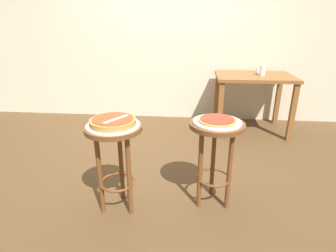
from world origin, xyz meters
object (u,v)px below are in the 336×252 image
cup_far_edge (262,69)px  cup_near_edge (263,71)px  pizza_foreground (113,121)px  pizza_server_knife (116,119)px  condiment_shaker (258,71)px  stool_foreground (115,148)px  stool_middle (216,144)px  pizza_middle (217,120)px  serving_plate_middle (217,122)px  dining_table (253,84)px  serving_plate_foreground (113,125)px

cup_far_edge → cup_near_edge: bearing=-102.0°
pizza_foreground → cup_far_edge: bearing=53.7°
pizza_server_knife → cup_near_edge: bearing=-6.2°
cup_far_edge → condiment_shaker: 0.18m
stool_foreground → stool_middle: bearing=10.5°
stool_foreground → stool_middle: 0.76m
pizza_middle → pizza_server_knife: (-0.72, -0.16, 0.04)m
cup_near_edge → serving_plate_middle: bearing=-112.9°
pizza_middle → cup_far_edge: (0.74, 1.89, 0.09)m
dining_table → pizza_server_knife: (-1.32, -1.84, 0.12)m
dining_table → cup_near_edge: 0.21m
serving_plate_middle → condiment_shaker: bearing=69.6°
serving_plate_foreground → condiment_shaker: size_ratio=4.76×
pizza_foreground → pizza_middle: size_ratio=1.16×
pizza_middle → cup_far_edge: 2.03m
serving_plate_middle → condiment_shaker: size_ratio=4.47×
serving_plate_foreground → dining_table: bearing=53.4°
pizza_foreground → cup_near_edge: size_ratio=2.66×
pizza_foreground → condiment_shaker: condiment_shaker is taller
stool_foreground → stool_middle: size_ratio=1.00×
serving_plate_foreground → stool_middle: size_ratio=0.55×
cup_far_edge → pizza_server_knife: (-1.46, -2.05, -0.05)m
serving_plate_middle → dining_table: bearing=70.3°
cup_far_edge → stool_middle: bearing=-111.4°
dining_table → condiment_shaker: (0.05, 0.06, 0.16)m
pizza_foreground → pizza_server_knife: pizza_server_knife is taller
stool_foreground → pizza_middle: bearing=10.5°
pizza_middle → cup_near_edge: (0.68, 1.62, 0.11)m
condiment_shaker → pizza_server_knife: 2.34m
serving_plate_foreground → condiment_shaker: condiment_shaker is taller
stool_middle → serving_plate_middle: (0.00, 0.00, 0.18)m
stool_foreground → dining_table: 2.27m
pizza_foreground → serving_plate_middle: (0.75, 0.14, -0.03)m
serving_plate_foreground → condiment_shaker: 2.34m
stool_middle → dining_table: dining_table is taller
stool_middle → pizza_server_knife: 0.77m
serving_plate_middle → pizza_server_knife: 0.74m
stool_middle → dining_table: size_ratio=0.72×
pizza_foreground → dining_table: dining_table is taller
condiment_shaker → dining_table: bearing=-128.7°
serving_plate_foreground → stool_middle: (0.75, 0.14, -0.18)m
serving_plate_foreground → serving_plate_middle: (0.75, 0.14, 0.00)m
stool_foreground → cup_far_edge: bearing=53.7°
serving_plate_middle → condiment_shaker: (0.65, 1.74, 0.10)m
serving_plate_middle → dining_table: (0.60, 1.68, -0.06)m
serving_plate_foreground → cup_near_edge: (1.43, 1.76, 0.13)m
stool_foreground → stool_middle: (0.75, 0.14, 0.00)m
pizza_server_knife → pizza_middle: bearing=-45.5°
dining_table → cup_far_edge: bearing=56.2°
cup_near_edge → pizza_server_knife: cup_near_edge is taller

